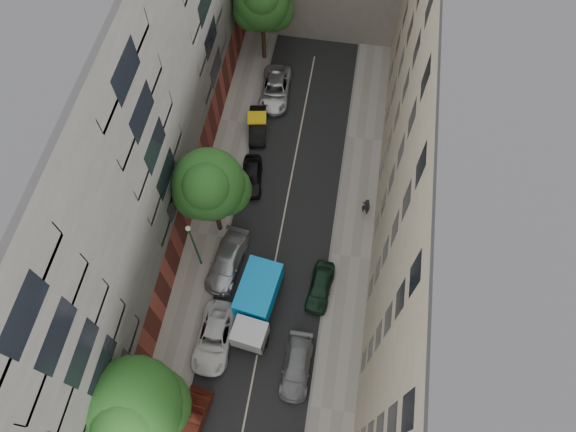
% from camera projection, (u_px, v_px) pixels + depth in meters
% --- Properties ---
extents(ground, '(120.00, 120.00, 0.00)m').
position_uv_depth(ground, '(278.00, 246.00, 38.94)').
color(ground, '#4C4C49').
rests_on(ground, ground).
extents(road_surface, '(8.00, 44.00, 0.02)m').
position_uv_depth(road_surface, '(278.00, 246.00, 38.93)').
color(road_surface, black).
rests_on(road_surface, ground).
extents(sidewalk_left, '(3.00, 44.00, 0.15)m').
position_uv_depth(sidewalk_left, '(208.00, 235.00, 39.29)').
color(sidewalk_left, gray).
rests_on(sidewalk_left, ground).
extents(sidewalk_right, '(3.00, 44.00, 0.15)m').
position_uv_depth(sidewalk_right, '(350.00, 256.00, 38.45)').
color(sidewalk_right, gray).
rests_on(sidewalk_right, ground).
extents(building_left, '(8.00, 44.00, 20.00)m').
position_uv_depth(building_left, '(96.00, 150.00, 30.95)').
color(building_left, '#4C4A47').
rests_on(building_left, ground).
extents(building_right, '(8.00, 44.00, 20.00)m').
position_uv_depth(building_right, '(465.00, 202.00, 29.26)').
color(building_right, '#BAAB91').
rests_on(building_right, ground).
extents(tarp_truck, '(3.07, 6.24, 2.76)m').
position_uv_depth(tarp_truck, '(256.00, 303.00, 35.24)').
color(tarp_truck, black).
rests_on(tarp_truck, ground).
extents(car_left_1, '(2.17, 4.65, 1.48)m').
position_uv_depth(car_left_1, '(190.00, 424.00, 32.35)').
color(car_left_1, '#4A180E').
rests_on(car_left_1, ground).
extents(car_left_2, '(2.46, 5.22, 1.44)m').
position_uv_depth(car_left_2, '(214.00, 338.00, 34.93)').
color(car_left_2, silver).
rests_on(car_left_2, ground).
extents(car_left_3, '(2.75, 5.37, 1.49)m').
position_uv_depth(car_left_3, '(227.00, 262.00, 37.52)').
color(car_left_3, '#B2B2B7').
rests_on(car_left_3, ground).
extents(car_left_4, '(2.15, 4.16, 1.35)m').
position_uv_depth(car_left_4, '(252.00, 176.00, 41.07)').
color(car_left_4, black).
rests_on(car_left_4, ground).
extents(car_left_5, '(2.07, 4.19, 1.32)m').
position_uv_depth(car_left_5, '(258.00, 126.00, 43.46)').
color(car_left_5, black).
rests_on(car_left_5, ground).
extents(car_left_6, '(2.79, 5.53, 1.50)m').
position_uv_depth(car_left_6, '(275.00, 89.00, 45.24)').
color(car_left_6, '#B9B8BE').
rests_on(car_left_6, ground).
extents(car_right_1, '(1.86, 4.53, 1.31)m').
position_uv_depth(car_right_1, '(297.00, 367.00, 34.07)').
color(car_right_1, slate).
rests_on(car_right_1, ground).
extents(car_right_2, '(1.94, 4.11, 1.36)m').
position_uv_depth(car_right_2, '(320.00, 287.00, 36.68)').
color(car_right_2, black).
rests_on(car_right_2, ground).
extents(tree_near, '(5.86, 5.66, 8.73)m').
position_uv_depth(tree_near, '(133.00, 411.00, 27.92)').
color(tree_near, '#382619').
rests_on(tree_near, sidewalk_left).
extents(tree_mid, '(5.18, 4.89, 9.19)m').
position_uv_depth(tree_mid, '(210.00, 187.00, 33.90)').
color(tree_mid, '#382619').
rests_on(tree_mid, sidewalk_left).
extents(tree_far, '(5.09, 4.78, 8.83)m').
position_uv_depth(tree_far, '(262.00, 4.00, 42.51)').
color(tree_far, '#382619').
rests_on(tree_far, sidewalk_left).
extents(lamp_post, '(0.36, 0.36, 5.99)m').
position_uv_depth(lamp_post, '(193.00, 242.00, 34.82)').
color(lamp_post, '#185628').
rests_on(lamp_post, sidewalk_left).
extents(pedestrian, '(0.79, 0.65, 1.88)m').
position_uv_depth(pedestrian, '(366.00, 206.00, 39.31)').
color(pedestrian, black).
rests_on(pedestrian, sidewalk_right).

